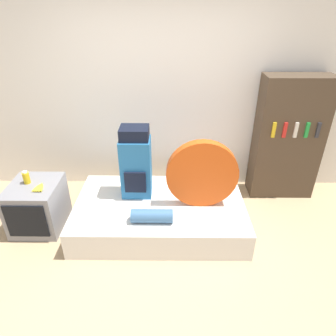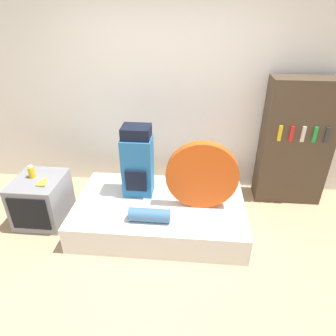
{
  "view_description": "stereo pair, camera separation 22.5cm",
  "coord_description": "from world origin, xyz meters",
  "px_view_note": "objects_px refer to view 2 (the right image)",
  "views": [
    {
      "loc": [
        0.14,
        -2.01,
        2.34
      ],
      "look_at": [
        0.12,
        0.79,
        0.77
      ],
      "focal_mm": 32.0,
      "sensor_mm": 36.0,
      "label": 1
    },
    {
      "loc": [
        0.37,
        -2.0,
        2.34
      ],
      "look_at": [
        0.12,
        0.79,
        0.77
      ],
      "focal_mm": 32.0,
      "sensor_mm": 36.0,
      "label": 2
    }
  ],
  "objects_px": {
    "sleeping_roll": "(149,215)",
    "canister": "(31,172)",
    "backpack": "(138,162)",
    "television": "(42,200)",
    "bookshelf": "(295,143)",
    "tent_bag": "(202,176)"
  },
  "relations": [
    {
      "from": "television",
      "to": "sleeping_roll",
      "type": "bearing_deg",
      "value": -13.26
    },
    {
      "from": "sleeping_roll",
      "to": "bookshelf",
      "type": "distance_m",
      "value": 2.04
    },
    {
      "from": "tent_bag",
      "to": "canister",
      "type": "distance_m",
      "value": 1.94
    },
    {
      "from": "backpack",
      "to": "television",
      "type": "height_order",
      "value": "backpack"
    },
    {
      "from": "television",
      "to": "bookshelf",
      "type": "height_order",
      "value": "bookshelf"
    },
    {
      "from": "tent_bag",
      "to": "television",
      "type": "bearing_deg",
      "value": -179.86
    },
    {
      "from": "backpack",
      "to": "television",
      "type": "xyz_separation_m",
      "value": [
        -1.13,
        -0.21,
        -0.45
      ]
    },
    {
      "from": "backpack",
      "to": "sleeping_roll",
      "type": "bearing_deg",
      "value": -68.81
    },
    {
      "from": "backpack",
      "to": "bookshelf",
      "type": "relative_size",
      "value": 0.52
    },
    {
      "from": "canister",
      "to": "bookshelf",
      "type": "distance_m",
      "value": 3.18
    },
    {
      "from": "sleeping_roll",
      "to": "television",
      "type": "xyz_separation_m",
      "value": [
        -1.34,
        0.32,
        -0.11
      ]
    },
    {
      "from": "canister",
      "to": "bookshelf",
      "type": "bearing_deg",
      "value": 12.83
    },
    {
      "from": "television",
      "to": "canister",
      "type": "bearing_deg",
      "value": 145.97
    },
    {
      "from": "backpack",
      "to": "television",
      "type": "bearing_deg",
      "value": -169.49
    },
    {
      "from": "tent_bag",
      "to": "backpack",
      "type": "bearing_deg",
      "value": 164.31
    },
    {
      "from": "sleeping_roll",
      "to": "canister",
      "type": "xyz_separation_m",
      "value": [
        -1.41,
        0.36,
        0.24
      ]
    },
    {
      "from": "tent_bag",
      "to": "canister",
      "type": "xyz_separation_m",
      "value": [
        -1.94,
        0.04,
        -0.08
      ]
    },
    {
      "from": "tent_bag",
      "to": "television",
      "type": "height_order",
      "value": "tent_bag"
    },
    {
      "from": "sleeping_roll",
      "to": "television",
      "type": "distance_m",
      "value": 1.38
    },
    {
      "from": "bookshelf",
      "to": "sleeping_roll",
      "type": "bearing_deg",
      "value": -147.62
    },
    {
      "from": "backpack",
      "to": "television",
      "type": "relative_size",
      "value": 1.37
    },
    {
      "from": "bookshelf",
      "to": "backpack",
      "type": "bearing_deg",
      "value": -163.99
    }
  ]
}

